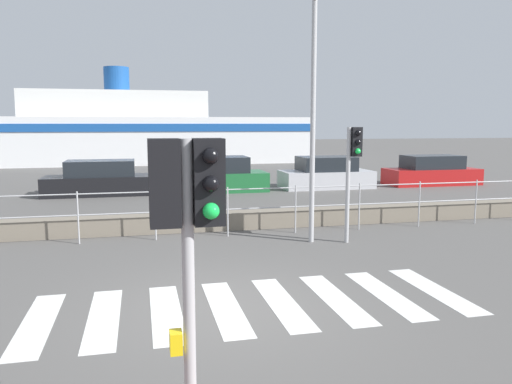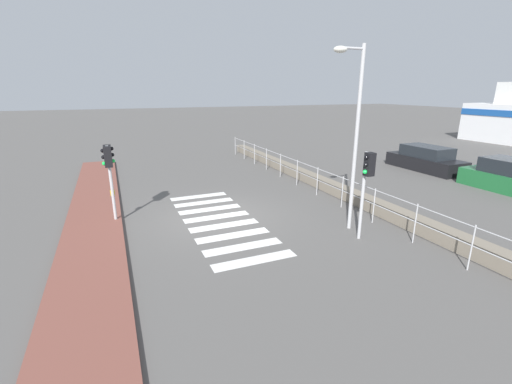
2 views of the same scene
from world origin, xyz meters
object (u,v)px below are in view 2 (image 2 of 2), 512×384
(traffic_light_near, at_px, (109,163))
(parked_car_green, at_px, (512,178))
(parked_car_black, at_px, (425,160))
(streetlamp, at_px, (353,120))
(traffic_light_far, at_px, (366,177))

(traffic_light_near, relative_size, parked_car_green, 0.68)
(traffic_light_near, height_order, parked_car_green, traffic_light_near)
(parked_car_black, bearing_deg, streetlamp, -60.71)
(traffic_light_far, distance_m, parked_car_black, 11.78)
(traffic_light_near, xyz_separation_m, parked_car_green, (2.87, 16.73, -1.48))
(traffic_light_near, height_order, parked_car_black, traffic_light_near)
(traffic_light_near, distance_m, parked_car_black, 16.90)
(traffic_light_near, bearing_deg, parked_car_black, 96.39)
(traffic_light_far, relative_size, parked_car_black, 0.62)
(traffic_light_far, bearing_deg, streetlamp, 176.54)
(traffic_light_far, relative_size, parked_car_green, 0.69)
(parked_car_black, height_order, parked_car_green, parked_car_green)
(traffic_light_far, xyz_separation_m, parked_car_green, (-1.64, 9.80, -1.39))
(parked_car_black, relative_size, parked_car_green, 1.11)
(traffic_light_far, distance_m, parked_car_green, 10.03)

